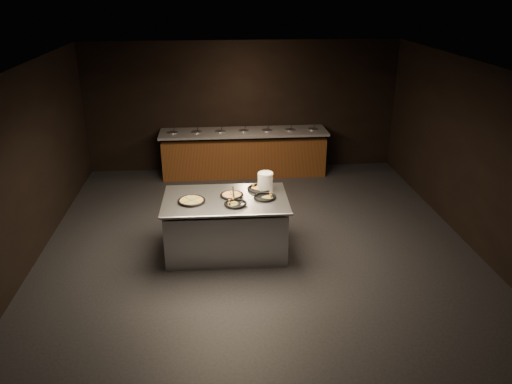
% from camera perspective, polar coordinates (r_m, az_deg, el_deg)
% --- Properties ---
extents(room, '(7.02, 8.02, 2.92)m').
position_cam_1_polar(room, '(7.56, 0.29, 2.92)').
color(room, black).
rests_on(room, ground).
extents(salad_bar, '(3.70, 0.83, 1.18)m').
position_cam_1_polar(salad_bar, '(11.25, -1.38, 4.19)').
color(salad_bar, '#553314').
rests_on(salad_bar, ground).
extents(serving_counter, '(1.96, 1.27, 0.93)m').
position_cam_1_polar(serving_counter, '(7.97, -3.45, -3.94)').
color(serving_counter, silver).
rests_on(serving_counter, ground).
extents(plate_stack, '(0.24, 0.24, 0.29)m').
position_cam_1_polar(plate_stack, '(8.02, 1.08, 1.21)').
color(plate_stack, white).
rests_on(plate_stack, serving_counter).
extents(pan_veggie_whole, '(0.43, 0.43, 0.04)m').
position_cam_1_polar(pan_veggie_whole, '(7.68, -7.38, -1.00)').
color(pan_veggie_whole, black).
rests_on(pan_veggie_whole, serving_counter).
extents(pan_cheese_whole, '(0.37, 0.37, 0.04)m').
position_cam_1_polar(pan_cheese_whole, '(7.83, -2.78, -0.34)').
color(pan_cheese_whole, black).
rests_on(pan_cheese_whole, serving_counter).
extents(pan_cheese_slices_a, '(0.39, 0.39, 0.04)m').
position_cam_1_polar(pan_cheese_slices_a, '(8.07, 0.40, 0.40)').
color(pan_cheese_slices_a, black).
rests_on(pan_cheese_slices_a, serving_counter).
extents(pan_cheese_slices_b, '(0.35, 0.35, 0.04)m').
position_cam_1_polar(pan_cheese_slices_b, '(7.52, -2.36, -1.35)').
color(pan_cheese_slices_b, black).
rests_on(pan_cheese_slices_b, serving_counter).
extents(pan_veggie_slices, '(0.36, 0.36, 0.04)m').
position_cam_1_polar(pan_veggie_slices, '(7.76, 1.01, -0.56)').
color(pan_veggie_slices, black).
rests_on(pan_veggie_slices, serving_counter).
extents(server_left, '(0.11, 0.35, 0.17)m').
position_cam_1_polar(server_left, '(7.74, -2.62, -0.11)').
color(server_left, silver).
rests_on(server_left, serving_counter).
extents(server_right, '(0.29, 0.15, 0.14)m').
position_cam_1_polar(server_right, '(7.49, -2.09, -1.04)').
color(server_right, silver).
rests_on(server_right, serving_counter).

